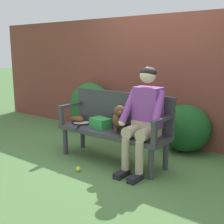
{
  "coord_description": "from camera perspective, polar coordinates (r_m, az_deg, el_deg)",
  "views": [
    {
      "loc": [
        2.39,
        -3.12,
        1.53
      ],
      "look_at": [
        0.0,
        0.0,
        0.7
      ],
      "focal_mm": 47.79,
      "sensor_mm": 36.0,
      "label": 1
    }
  ],
  "objects": [
    {
      "name": "tennis_ball",
      "position": [
        3.89,
        -6.5,
        -10.79
      ],
      "size": [
        0.07,
        0.07,
        0.07
      ],
      "primitive_type": "sphere",
      "color": "#CCDB33",
      "rests_on": "ground"
    },
    {
      "name": "hedge_bush_far_left",
      "position": [
        4.66,
        13.82,
        -3.0
      ],
      "size": [
        0.79,
        0.72,
        0.72
      ],
      "primitive_type": "ellipsoid",
      "color": "#194C1E",
      "rests_on": "ground"
    },
    {
      "name": "bench_armrest_right_end",
      "position": [
        3.55,
        9.05,
        -2.57
      ],
      "size": [
        0.06,
        0.49,
        0.28
      ],
      "color": "#38383D",
      "rests_on": "garden_bench"
    },
    {
      "name": "bench_backrest",
      "position": [
        4.18,
        1.8,
        0.54
      ],
      "size": [
        1.66,
        0.06,
        0.5
      ],
      "color": "#38383D",
      "rests_on": "garden_bench"
    },
    {
      "name": "brick_garden_fence",
      "position": [
        5.1,
        9.4,
        6.23
      ],
      "size": [
        8.0,
        0.3,
        2.08
      ],
      "primitive_type": "cube",
      "color": "brown",
      "rests_on": "ground"
    },
    {
      "name": "person_seated",
      "position": [
        3.72,
        6.19,
        -0.68
      ],
      "size": [
        0.56,
        0.65,
        1.32
      ],
      "color": "black",
      "rests_on": "ground"
    },
    {
      "name": "dog_on_bench",
      "position": [
        3.93,
        1.44,
        -1.19
      ],
      "size": [
        0.31,
        0.35,
        0.38
      ],
      "color": "brown",
      "rests_on": "garden_bench"
    },
    {
      "name": "garden_bench",
      "position": [
        4.09,
        0.0,
        -4.27
      ],
      "size": [
        1.62,
        0.49,
        0.45
      ],
      "color": "#38383D",
      "rests_on": "ground"
    },
    {
      "name": "baseball_glove",
      "position": [
        4.56,
        -6.61,
        -1.27
      ],
      "size": [
        0.25,
        0.2,
        0.09
      ],
      "primitive_type": "ellipsoid",
      "rotation": [
        0.0,
        0.0,
        0.17
      ],
      "color": "brown",
      "rests_on": "garden_bench"
    },
    {
      "name": "sports_bag",
      "position": [
        4.16,
        -2.19,
        -2.11
      ],
      "size": [
        0.31,
        0.25,
        0.14
      ],
      "primitive_type": "cube",
      "rotation": [
        0.0,
        0.0,
        -0.19
      ],
      "color": "#2D8E42",
      "rests_on": "garden_bench"
    },
    {
      "name": "bench_armrest_left_end",
      "position": [
        4.46,
        -8.55,
        0.44
      ],
      "size": [
        0.06,
        0.49,
        0.28
      ],
      "color": "#38383D",
      "rests_on": "garden_bench"
    },
    {
      "name": "hedge_bush_mid_left",
      "position": [
        5.6,
        -4.06,
        0.9
      ],
      "size": [
        0.93,
        0.57,
        0.92
      ],
      "primitive_type": "ellipsoid",
      "color": "#1E5B23",
      "rests_on": "ground"
    },
    {
      "name": "tennis_racket",
      "position": [
        4.44,
        -5.91,
        -2.08
      ],
      "size": [
        0.43,
        0.56,
        0.03
      ],
      "color": "black",
      "rests_on": "garden_bench"
    },
    {
      "name": "ground_plane",
      "position": [
        4.21,
        0.0,
        -9.35
      ],
      "size": [
        40.0,
        40.0,
        0.0
      ],
      "primitive_type": "plane",
      "color": "#4C753D"
    }
  ]
}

